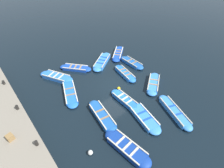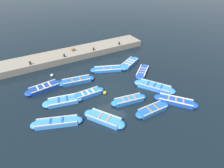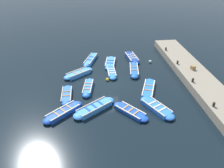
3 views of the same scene
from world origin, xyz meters
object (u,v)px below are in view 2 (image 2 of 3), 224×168
at_px(boat_broadside, 176,101).
at_px(bollard_south, 119,43).
at_px(boat_tucked, 63,101).
at_px(bollard_mid_north, 64,56).
at_px(boat_stern_in, 44,88).
at_px(boat_mid_row, 76,81).
at_px(boat_centre, 142,72).
at_px(boat_alongside, 129,100).
at_px(boat_drifting, 57,122).
at_px(boat_far_corner, 152,110).
at_px(boat_end_of_row, 88,94).
at_px(boat_outer_right, 104,119).
at_px(wooden_crate, 73,50).
at_px(boat_inner_gap, 130,63).
at_px(bollard_north, 30,63).
at_px(boat_outer_left, 108,69).
at_px(buoy_orange_near, 52,75).
at_px(buoy_yellow_far, 105,93).
at_px(bollard_mid_south, 94,49).

distance_m(boat_broadside, bollard_south, 11.77).
distance_m(boat_tucked, bollard_mid_north, 7.35).
xyz_separation_m(boat_stern_in, bollard_mid_north, (-4.27, 3.31, 0.73)).
xyz_separation_m(boat_mid_row, bollard_south, (-4.63, 7.73, 0.74)).
bearing_deg(boat_centre, boat_alongside, -50.43).
distance_m(boat_alongside, boat_drifting, 6.09).
xyz_separation_m(boat_alongside, bollard_mid_north, (-9.61, -2.68, 0.75)).
bearing_deg(boat_far_corner, boat_stern_in, -136.09).
xyz_separation_m(boat_stern_in, boat_end_of_row, (2.82, 3.26, -0.02)).
bearing_deg(boat_alongside, boat_centre, 129.57).
bearing_deg(boat_outer_right, bollard_mid_north, 179.12).
distance_m(boat_far_corner, boat_centre, 5.94).
bearing_deg(boat_far_corner, bollard_mid_north, -162.29).
height_order(boat_far_corner, bollard_mid_north, bollard_mid_north).
bearing_deg(boat_centre, wooden_crate, -144.96).
height_order(boat_alongside, boat_centre, boat_alongside).
bearing_deg(boat_broadside, boat_end_of_row, -126.77).
relative_size(boat_inner_gap, bollard_south, 10.17).
relative_size(bollard_north, wooden_crate, 0.90).
bearing_deg(boat_mid_row, bollard_south, 120.92).
height_order(bollard_north, bollard_south, same).
bearing_deg(boat_outer_left, boat_end_of_row, -50.06).
distance_m(boat_mid_row, boat_outer_right, 5.89).
height_order(boat_centre, boat_drifting, boat_drifting).
bearing_deg(buoy_orange_near, boat_outer_left, 73.02).
distance_m(boat_inner_gap, buoy_yellow_far, 6.18).
xyz_separation_m(boat_end_of_row, bollard_mid_north, (-7.09, 0.04, 0.75)).
bearing_deg(buoy_orange_near, boat_inner_gap, 78.01).
xyz_separation_m(bollard_mid_north, wooden_crate, (-1.09, 1.39, 0.02)).
relative_size(boat_centre, boat_outer_right, 0.93).
bearing_deg(boat_far_corner, boat_outer_right, -104.63).
bearing_deg(boat_outer_left, bollard_south, 136.08).
bearing_deg(wooden_crate, boat_tucked, -24.61).
relative_size(boat_broadside, boat_outer_right, 1.00).
relative_size(boat_stern_in, boat_far_corner, 1.14).
distance_m(boat_outer_left, boat_alongside, 5.62).
relative_size(boat_drifting, boat_end_of_row, 1.24).
bearing_deg(boat_far_corner, wooden_crate, -169.73).
bearing_deg(boat_inner_gap, boat_tucked, -72.20).
relative_size(boat_broadside, bollard_mid_north, 9.32).
bearing_deg(bollard_mid_south, boat_outer_left, -2.45).
distance_m(boat_broadside, buoy_yellow_far, 6.20).
height_order(boat_broadside, bollard_south, bollard_south).
distance_m(boat_mid_row, wooden_crate, 6.00).
xyz_separation_m(boat_outer_left, boat_outer_right, (6.46, -3.73, 0.04)).
bearing_deg(boat_mid_row, boat_outer_right, 0.86).
relative_size(boat_mid_row, boat_drifting, 0.97).
distance_m(boat_tucked, boat_broadside, 9.61).
distance_m(boat_drifting, wooden_crate, 11.31).
relative_size(boat_inner_gap, boat_mid_row, 0.96).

